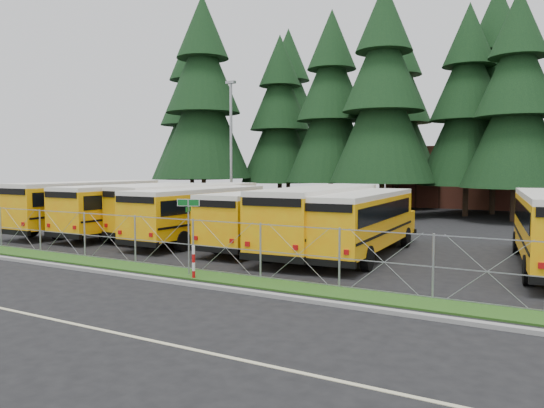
{
  "coord_description": "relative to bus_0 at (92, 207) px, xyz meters",
  "views": [
    {
      "loc": [
        11.58,
        -16.91,
        3.96
      ],
      "look_at": [
        -0.4,
        4.0,
        2.28
      ],
      "focal_mm": 35.0,
      "sensor_mm": 36.0,
      "label": 1
    }
  ],
  "objects": [
    {
      "name": "conifer_11",
      "position": [
        10.52,
        27.98,
        7.46
      ],
      "size": [
        8.14,
        8.14,
        18.01
      ],
      "primitive_type": null,
      "color": "black",
      "rests_on": "ground"
    },
    {
      "name": "conifer_2",
      "position": [
        0.48,
        22.77,
        6.78
      ],
      "size": [
        7.53,
        7.53,
        16.64
      ],
      "primitive_type": null,
      "color": "black",
      "rests_on": "ground"
    },
    {
      "name": "bus_6",
      "position": [
        17.39,
        -0.19,
        -0.1
      ],
      "size": [
        3.24,
        11.1,
        2.88
      ],
      "primitive_type": null,
      "rotation": [
        0.0,
        0.0,
        0.06
      ],
      "color": "#FF9608",
      "rests_on": "ground"
    },
    {
      "name": "conifer_12",
      "position": [
        19.5,
        25.29,
        7.95
      ],
      "size": [
        8.59,
        8.59,
        18.99
      ],
      "primitive_type": null,
      "color": "black",
      "rests_on": "ground"
    },
    {
      "name": "conifer_0",
      "position": [
        -9.44,
        21.67,
        7.63
      ],
      "size": [
        8.29,
        8.29,
        18.34
      ],
      "primitive_type": null,
      "color": "black",
      "rests_on": "ground"
    },
    {
      "name": "conifer_3",
      "position": [
        6.54,
        21.25,
        7.35
      ],
      "size": [
        8.04,
        8.04,
        17.78
      ],
      "primitive_type": null,
      "color": "black",
      "rests_on": "ground"
    },
    {
      "name": "conifer_1",
      "position": [
        -4.76,
        17.52,
        8.37
      ],
      "size": [
        8.96,
        8.96,
        19.82
      ],
      "primitive_type": null,
      "color": "black",
      "rests_on": "ground"
    },
    {
      "name": "conifer_5",
      "position": [
        17.86,
        22.3,
        6.93
      ],
      "size": [
        7.66,
        7.66,
        16.93
      ],
      "primitive_type": null,
      "color": "black",
      "rests_on": "ground"
    },
    {
      "name": "light_standard",
      "position": [
        3.73,
        9.6,
        3.96
      ],
      "size": [
        0.7,
        0.35,
        10.14
      ],
      "color": "#999CA1",
      "rests_on": "ground"
    },
    {
      "name": "conifer_10",
      "position": [
        -1.23,
        27.71,
        7.72
      ],
      "size": [
        8.38,
        8.38,
        18.53
      ],
      "primitive_type": null,
      "color": "black",
      "rests_on": "ground"
    },
    {
      "name": "conifer_6",
      "position": [
        21.65,
        19.54,
        6.81
      ],
      "size": [
        7.55,
        7.55,
        16.7
      ],
      "primitive_type": null,
      "color": "black",
      "rests_on": "ground"
    },
    {
      "name": "road_lane_line",
      "position": [
        13.91,
        -13.5,
        -1.53
      ],
      "size": [
        50.0,
        0.12,
        0.01
      ],
      "primitive_type": "cube",
      "color": "beige",
      "rests_on": "ground"
    },
    {
      "name": "chainlink_fence",
      "position": [
        13.91,
        -6.5,
        -0.54
      ],
      "size": [
        44.0,
        0.1,
        2.0
      ],
      "primitive_type": null,
      "color": "#999CA1",
      "rests_on": "ground"
    },
    {
      "name": "brick_building",
      "position": [
        19.91,
        34.5,
        1.46
      ],
      "size": [
        22.0,
        10.0,
        6.0
      ],
      "primitive_type": "cube",
      "color": "brown",
      "rests_on": "ground"
    },
    {
      "name": "street_sign",
      "position": [
        13.38,
        -7.36,
        0.49
      ],
      "size": [
        0.79,
        0.52,
        2.81
      ],
      "color": "#999CA1",
      "rests_on": "ground"
    },
    {
      "name": "bus_2",
      "position": [
        6.49,
        1.6,
        -0.05
      ],
      "size": [
        3.76,
        11.56,
        2.98
      ],
      "primitive_type": null,
      "rotation": [
        0.0,
        0.0,
        -0.1
      ],
      "color": "#FF9608",
      "rests_on": "ground"
    },
    {
      "name": "conifer_4",
      "position": [
        12.04,
        18.8,
        7.7
      ],
      "size": [
        8.35,
        8.35,
        18.48
      ],
      "primitive_type": null,
      "color": "black",
      "rests_on": "ground"
    },
    {
      "name": "bus_0",
      "position": [
        0.0,
        0.0,
        0.0
      ],
      "size": [
        2.96,
        11.79,
        3.08
      ],
      "primitive_type": null,
      "rotation": [
        0.0,
        0.0,
        0.02
      ],
      "color": "#FF9608",
      "rests_on": "ground"
    },
    {
      "name": "bus_4",
      "position": [
        12.44,
        0.25,
        -0.15
      ],
      "size": [
        2.64,
        10.65,
        2.78
      ],
      "primitive_type": null,
      "rotation": [
        0.0,
        0.0,
        0.01
      ],
      "color": "#FF9608",
      "rests_on": "ground"
    },
    {
      "name": "bus_5",
      "position": [
        15.42,
        -0.17,
        -0.02
      ],
      "size": [
        3.5,
        11.77,
        3.05
      ],
      "primitive_type": null,
      "rotation": [
        0.0,
        0.0,
        0.07
      ],
      "color": "#FF9608",
      "rests_on": "ground"
    },
    {
      "name": "curb",
      "position": [
        13.91,
        -8.6,
        -1.48
      ],
      "size": [
        50.0,
        0.25,
        0.12
      ],
      "primitive_type": "cube",
      "color": "gray",
      "rests_on": "ground"
    },
    {
      "name": "ground",
      "position": [
        13.91,
        -5.5,
        -1.54
      ],
      "size": [
        120.0,
        120.0,
        0.0
      ],
      "primitive_type": "plane",
      "color": "black",
      "rests_on": "ground"
    },
    {
      "name": "grass_verge",
      "position": [
        13.91,
        -7.2,
        -1.51
      ],
      "size": [
        50.0,
        1.4,
        0.06
      ],
      "primitive_type": "cube",
      "color": "#1B4313",
      "rests_on": "ground"
    },
    {
      "name": "bus_3",
      "position": [
        8.4,
        0.04,
        -0.11
      ],
      "size": [
        2.65,
        10.93,
        2.86
      ],
      "primitive_type": null,
      "rotation": [
        0.0,
        0.0,
        0.01
      ],
      "color": "#FF9608",
      "rests_on": "ground"
    },
    {
      "name": "striped_bollard",
      "position": [
        13.9,
        -7.74,
        -0.94
      ],
      "size": [
        0.11,
        0.11,
        1.2
      ],
      "primitive_type": "cylinder",
      "color": "#B20C0C",
      "rests_on": "ground"
    },
    {
      "name": "bus_1",
      "position": [
        3.38,
        0.29,
        -0.07
      ],
      "size": [
        2.68,
        11.26,
        2.95
      ],
      "primitive_type": null,
      "rotation": [
        0.0,
        0.0,
        -0.0
      ],
      "color": "#FF9608",
      "rests_on": "ground"
    }
  ]
}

